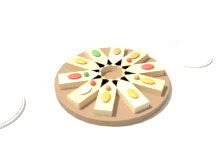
% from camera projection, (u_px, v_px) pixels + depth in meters
% --- Properties ---
extents(ground_plane, '(3.00, 3.00, 0.00)m').
position_uv_depth(ground_plane, '(112.00, 83.00, 0.96)').
color(ground_plane, beige).
extents(serving_board, '(0.41, 0.41, 0.03)m').
position_uv_depth(serving_board, '(112.00, 81.00, 0.95)').
color(serving_board, brown).
rests_on(serving_board, ground_plane).
extents(focaccia_slice_0, '(0.09, 0.16, 0.03)m').
position_uv_depth(focaccia_slice_0, '(85.00, 66.00, 0.98)').
color(focaccia_slice_0, tan).
rests_on(focaccia_slice_0, serving_board).
extents(focaccia_slice_1, '(0.15, 0.13, 0.04)m').
position_uv_depth(focaccia_slice_1, '(80.00, 79.00, 0.91)').
color(focaccia_slice_1, '#E5C689').
rests_on(focaccia_slice_1, serving_board).
extents(focaccia_slice_2, '(0.15, 0.06, 0.04)m').
position_uv_depth(focaccia_slice_2, '(89.00, 91.00, 0.87)').
color(focaccia_slice_2, tan).
rests_on(focaccia_slice_2, serving_board).
extents(focaccia_slice_3, '(0.15, 0.13, 0.04)m').
position_uv_depth(focaccia_slice_3, '(107.00, 96.00, 0.84)').
color(focaccia_slice_3, '#DBB775').
rests_on(focaccia_slice_3, serving_board).
extents(focaccia_slice_4, '(0.09, 0.16, 0.03)m').
position_uv_depth(focaccia_slice_4, '(129.00, 94.00, 0.86)').
color(focaccia_slice_4, '#E5C689').
rests_on(focaccia_slice_4, serving_board).
extents(focaccia_slice_5, '(0.10, 0.16, 0.04)m').
position_uv_depth(focaccia_slice_5, '(143.00, 83.00, 0.90)').
color(focaccia_slice_5, tan).
rests_on(focaccia_slice_5, serving_board).
extents(focaccia_slice_6, '(0.15, 0.13, 0.03)m').
position_uv_depth(focaccia_slice_6, '(143.00, 71.00, 0.95)').
color(focaccia_slice_6, '#DBB775').
rests_on(focaccia_slice_6, serving_board).
extents(focaccia_slice_7, '(0.15, 0.06, 0.04)m').
position_uv_depth(focaccia_slice_7, '(132.00, 61.00, 1.00)').
color(focaccia_slice_7, tan).
rests_on(focaccia_slice_7, serving_board).
extents(focaccia_slice_8, '(0.15, 0.13, 0.03)m').
position_uv_depth(focaccia_slice_8, '(116.00, 57.00, 1.02)').
color(focaccia_slice_8, '#E5C689').
rests_on(focaccia_slice_8, serving_board).
extents(focaccia_slice_9, '(0.10, 0.16, 0.03)m').
position_uv_depth(focaccia_slice_9, '(98.00, 59.00, 1.01)').
color(focaccia_slice_9, '#DBB775').
rests_on(focaccia_slice_9, serving_board).
extents(plate_right, '(0.19, 0.19, 0.02)m').
position_uv_depth(plate_right, '(189.00, 54.00, 1.10)').
color(plate_right, white).
rests_on(plate_right, ground_plane).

